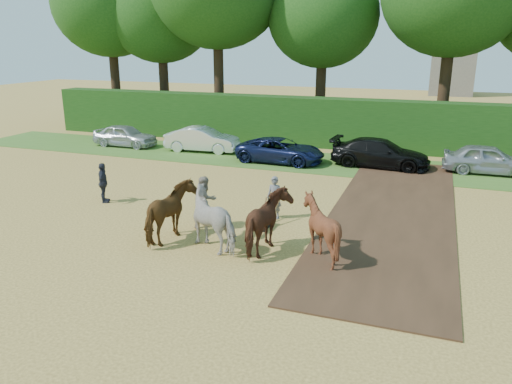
{
  "coord_description": "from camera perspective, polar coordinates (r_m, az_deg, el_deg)",
  "views": [
    {
      "loc": [
        2.72,
        -11.94,
        6.32
      ],
      "look_at": [
        -2.81,
        3.35,
        1.4
      ],
      "focal_mm": 35.0,
      "sensor_mm": 36.0,
      "label": 1
    }
  ],
  "objects": [
    {
      "name": "ground",
      "position": [
        13.78,
        6.39,
        -10.58
      ],
      "size": [
        120.0,
        120.0,
        0.0
      ],
      "primitive_type": "plane",
      "color": "gold",
      "rests_on": "ground"
    },
    {
      "name": "earth_strip",
      "position": [
        20.0,
        15.38,
        -2.14
      ],
      "size": [
        4.5,
        17.0,
        0.05
      ],
      "primitive_type": "cube",
      "color": "#472D1C",
      "rests_on": "ground"
    },
    {
      "name": "grass_verge",
      "position": [
        26.83,
        13.53,
        2.77
      ],
      "size": [
        50.0,
        5.0,
        0.03
      ],
      "primitive_type": "cube",
      "color": "#38601E",
      "rests_on": "ground"
    },
    {
      "name": "hedgerow",
      "position": [
        30.94,
        14.73,
        7.32
      ],
      "size": [
        46.0,
        1.6,
        3.0
      ],
      "primitive_type": "cube",
      "color": "#14380F",
      "rests_on": "ground"
    },
    {
      "name": "spectator_near",
      "position": [
        17.53,
        -5.8,
        -1.17
      ],
      "size": [
        1.04,
        1.12,
        1.86
      ],
      "primitive_type": "imported",
      "rotation": [
        0.0,
        0.0,
        1.1
      ],
      "color": "#A1917E",
      "rests_on": "ground"
    },
    {
      "name": "spectator_far",
      "position": [
        21.14,
        -17.07,
        1.0
      ],
      "size": [
        0.81,
        1.04,
        1.64
      ],
      "primitive_type": "imported",
      "rotation": [
        0.0,
        0.0,
        2.06
      ],
      "color": "#252732",
      "rests_on": "ground"
    },
    {
      "name": "plough_team",
      "position": [
        15.67,
        -1.41,
        -3.21
      ],
      "size": [
        6.25,
        4.55,
        1.91
      ],
      "color": "brown",
      "rests_on": "ground"
    },
    {
      "name": "parked_cars",
      "position": [
        26.52,
        16.96,
        3.89
      ],
      "size": [
        35.91,
        3.34,
        1.47
      ],
      "color": "#B8BABF",
      "rests_on": "ground"
    }
  ]
}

